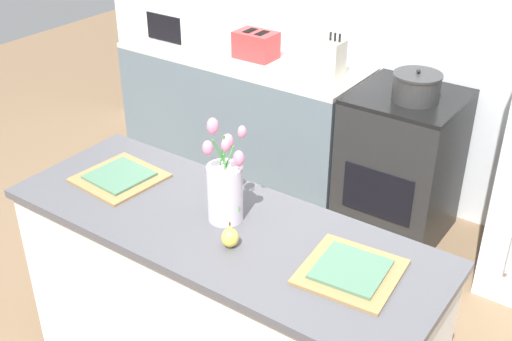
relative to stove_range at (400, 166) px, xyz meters
The scene contains 11 objects.
kitchen_island 1.60m from the stove_range, 93.58° to the right, with size 1.80×0.66×0.89m.
back_counter 1.16m from the stove_range, behind, with size 1.68×0.60×0.91m.
stove_range is the anchor object (origin of this frame).
flower_vase 1.67m from the stove_range, 93.68° to the right, with size 0.17×0.15×0.42m.
pear_figurine 1.76m from the stove_range, 89.12° to the right, with size 0.06×0.06×0.11m.
plate_setting_left 1.77m from the stove_range, 112.82° to the right, with size 0.35×0.35×0.02m.
plate_setting_right 1.71m from the stove_range, 73.60° to the right, with size 0.35×0.35×0.02m.
toaster 1.18m from the stove_range, behind, with size 0.28×0.18×0.17m.
cooking_pot 0.54m from the stove_range, 42.90° to the right, with size 0.27×0.27×0.18m.
microwave 1.72m from the stove_range, behind, with size 0.48×0.37×0.27m.
knife_block 0.74m from the stove_range, behind, with size 0.10×0.14×0.27m.
Camera 1 is at (1.31, -1.61, 2.31)m, focal length 45.00 mm.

